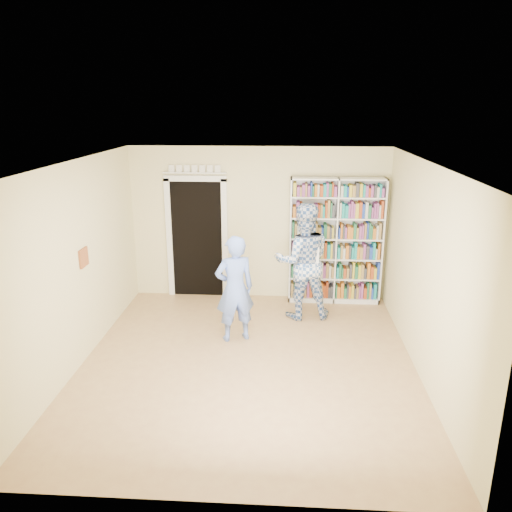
{
  "coord_description": "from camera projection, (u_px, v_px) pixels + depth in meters",
  "views": [
    {
      "loc": [
        0.49,
        -6.06,
        3.39
      ],
      "look_at": [
        0.06,
        0.9,
        1.25
      ],
      "focal_mm": 35.0,
      "sensor_mm": 36.0,
      "label": 1
    }
  ],
  "objects": [
    {
      "name": "bookshelf",
      "position": [
        336.0,
        241.0,
        8.63
      ],
      "size": [
        1.6,
        0.3,
        2.2
      ],
      "rotation": [
        0.0,
        0.0,
        0.32
      ],
      "color": "white",
      "rests_on": "floor"
    },
    {
      "name": "doorway",
      "position": [
        197.0,
        233.0,
        8.89
      ],
      "size": [
        1.1,
        0.08,
        2.43
      ],
      "color": "black",
      "rests_on": "floor"
    },
    {
      "name": "man_plaid",
      "position": [
        303.0,
        261.0,
        8.03
      ],
      "size": [
        1.01,
        0.83,
        1.9
      ],
      "primitive_type": "imported",
      "rotation": [
        0.0,
        0.0,
        3.27
      ],
      "color": "#325799",
      "rests_on": "floor"
    },
    {
      "name": "wall_art",
      "position": [
        84.0,
        258.0,
        6.72
      ],
      "size": [
        0.03,
        0.25,
        0.25
      ],
      "primitive_type": "cube",
      "color": "brown",
      "rests_on": "wall_left"
    },
    {
      "name": "ceiling",
      "position": [
        247.0,
        163.0,
        6.01
      ],
      "size": [
        5.0,
        5.0,
        0.0
      ],
      "primitive_type": "plane",
      "rotation": [
        3.14,
        0.0,
        0.0
      ],
      "color": "white",
      "rests_on": "wall_back"
    },
    {
      "name": "floor",
      "position": [
        248.0,
        363.0,
        6.8
      ],
      "size": [
        5.0,
        5.0,
        0.0
      ],
      "primitive_type": "plane",
      "color": "#A2754E",
      "rests_on": "ground"
    },
    {
      "name": "wall_right",
      "position": [
        425.0,
        273.0,
        6.27
      ],
      "size": [
        0.0,
        5.0,
        5.0
      ],
      "primitive_type": "plane",
      "rotation": [
        1.57,
        0.0,
        -1.57
      ],
      "color": "beige",
      "rests_on": "floor"
    },
    {
      "name": "wall_back",
      "position": [
        259.0,
        224.0,
        8.79
      ],
      "size": [
        4.5,
        0.0,
        4.5
      ],
      "primitive_type": "plane",
      "rotation": [
        1.57,
        0.0,
        0.0
      ],
      "color": "beige",
      "rests_on": "floor"
    },
    {
      "name": "paper_sheet",
      "position": [
        312.0,
        257.0,
        7.8
      ],
      "size": [
        0.23,
        0.02,
        0.32
      ],
      "primitive_type": "cube",
      "rotation": [
        0.0,
        0.0,
        -0.03
      ],
      "color": "white",
      "rests_on": "man_plaid"
    },
    {
      "name": "man_blue",
      "position": [
        235.0,
        289.0,
        7.27
      ],
      "size": [
        0.68,
        0.57,
        1.6
      ],
      "primitive_type": "imported",
      "rotation": [
        0.0,
        0.0,
        3.52
      ],
      "color": "#6483DF",
      "rests_on": "floor"
    },
    {
      "name": "wall_left",
      "position": [
        77.0,
        266.0,
        6.54
      ],
      "size": [
        0.0,
        5.0,
        5.0
      ],
      "primitive_type": "plane",
      "rotation": [
        1.57,
        0.0,
        1.57
      ],
      "color": "beige",
      "rests_on": "floor"
    }
  ]
}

